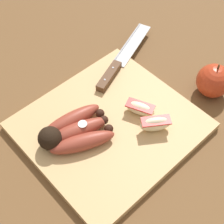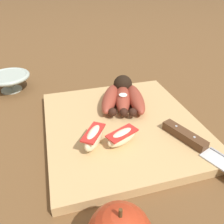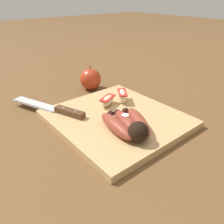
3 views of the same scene
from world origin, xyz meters
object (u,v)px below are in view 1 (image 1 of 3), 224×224
chefs_knife (117,64)px  apple_wedge_near (140,108)px  apple_wedge_middle (155,124)px  banana_bunch (73,132)px  whole_apple (213,81)px

chefs_knife → apple_wedge_near: apple_wedge_near is taller
chefs_knife → apple_wedge_middle: 0.21m
chefs_knife → apple_wedge_middle: (0.07, 0.20, 0.01)m
banana_bunch → apple_wedge_middle: bearing=143.6°
apple_wedge_middle → chefs_knife: bearing=-110.4°
chefs_knife → apple_wedge_near: 0.16m
apple_wedge_near → chefs_knife: bearing=-114.5°
chefs_knife → apple_wedge_middle: apple_wedge_middle is taller
whole_apple → apple_wedge_middle: bearing=-2.6°
banana_bunch → chefs_knife: 0.24m
banana_bunch → apple_wedge_near: banana_bunch is taller
whole_apple → chefs_knife: bearing=-59.7°
chefs_knife → apple_wedge_middle: size_ratio=3.80×
apple_wedge_middle → whole_apple: (-0.20, 0.01, 0.00)m
banana_bunch → whole_apple: whole_apple is taller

